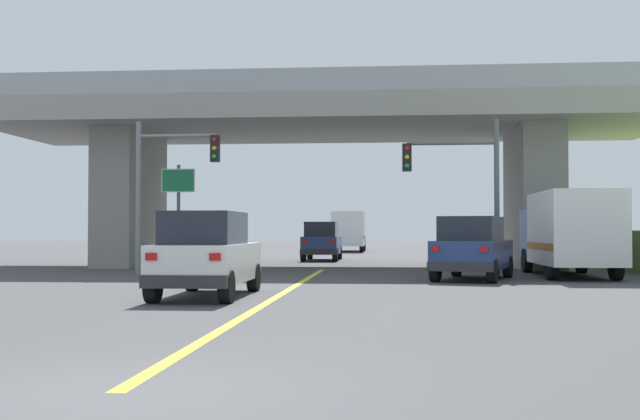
{
  "coord_description": "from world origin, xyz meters",
  "views": [
    {
      "loc": [
        2.65,
        -7.56,
        1.59
      ],
      "look_at": [
        0.75,
        14.41,
        2.15
      ],
      "focal_mm": 44.64,
      "sensor_mm": 36.0,
      "label": 1
    }
  ],
  "objects_px": {
    "sedan_oncoming": "(322,241)",
    "box_truck": "(569,232)",
    "traffic_signal_farside": "(166,175)",
    "semi_truck_distant": "(349,231)",
    "suv_lead": "(207,254)",
    "traffic_signal_nearside": "(464,178)",
    "suv_crossing": "(472,248)",
    "highway_sign": "(178,194)"
  },
  "relations": [
    {
      "from": "sedan_oncoming",
      "to": "highway_sign",
      "type": "relative_size",
      "value": 1.08
    },
    {
      "from": "sedan_oncoming",
      "to": "semi_truck_distant",
      "type": "xyz_separation_m",
      "value": [
        0.56,
        17.63,
        0.55
      ]
    },
    {
      "from": "traffic_signal_nearside",
      "to": "suv_crossing",
      "type": "bearing_deg",
      "value": -86.97
    },
    {
      "from": "suv_lead",
      "to": "sedan_oncoming",
      "type": "distance_m",
      "value": 23.04
    },
    {
      "from": "traffic_signal_nearside",
      "to": "semi_truck_distant",
      "type": "bearing_deg",
      "value": 99.87
    },
    {
      "from": "box_truck",
      "to": "traffic_signal_farside",
      "type": "relative_size",
      "value": 1.22
    },
    {
      "from": "box_truck",
      "to": "highway_sign",
      "type": "xyz_separation_m",
      "value": [
        -14.69,
        3.91,
        1.54
      ]
    },
    {
      "from": "suv_lead",
      "to": "highway_sign",
      "type": "xyz_separation_m",
      "value": [
        -4.22,
        13.09,
        2.05
      ]
    },
    {
      "from": "suv_crossing",
      "to": "traffic_signal_nearside",
      "type": "xyz_separation_m",
      "value": [
        -0.1,
        1.84,
        2.37
      ]
    },
    {
      "from": "suv_crossing",
      "to": "traffic_signal_nearside",
      "type": "bearing_deg",
      "value": 109.73
    },
    {
      "from": "traffic_signal_farside",
      "to": "semi_truck_distant",
      "type": "xyz_separation_m",
      "value": [
        5.05,
        31.29,
        -2.01
      ]
    },
    {
      "from": "box_truck",
      "to": "suv_lead",
      "type": "bearing_deg",
      "value": -138.73
    },
    {
      "from": "suv_crossing",
      "to": "traffic_signal_farside",
      "type": "xyz_separation_m",
      "value": [
        -10.65,
        2.21,
        2.55
      ]
    },
    {
      "from": "traffic_signal_nearside",
      "to": "highway_sign",
      "type": "distance_m",
      "value": 11.84
    },
    {
      "from": "suv_crossing",
      "to": "sedan_oncoming",
      "type": "distance_m",
      "value": 17.03
    },
    {
      "from": "box_truck",
      "to": "traffic_signal_farside",
      "type": "xyz_separation_m",
      "value": [
        -14.14,
        0.18,
        2.04
      ]
    },
    {
      "from": "traffic_signal_nearside",
      "to": "traffic_signal_farside",
      "type": "relative_size",
      "value": 0.98
    },
    {
      "from": "sedan_oncoming",
      "to": "traffic_signal_farside",
      "type": "bearing_deg",
      "value": -108.18
    },
    {
      "from": "suv_lead",
      "to": "semi_truck_distant",
      "type": "xyz_separation_m",
      "value": [
        1.37,
        40.65,
        0.55
      ]
    },
    {
      "from": "suv_lead",
      "to": "semi_truck_distant",
      "type": "bearing_deg",
      "value": 88.06
    },
    {
      "from": "suv_crossing",
      "to": "traffic_signal_farside",
      "type": "bearing_deg",
      "value": -175.0
    },
    {
      "from": "suv_crossing",
      "to": "highway_sign",
      "type": "distance_m",
      "value": 12.84
    },
    {
      "from": "highway_sign",
      "to": "sedan_oncoming",
      "type": "bearing_deg",
      "value": 63.12
    },
    {
      "from": "sedan_oncoming",
      "to": "highway_sign",
      "type": "distance_m",
      "value": 11.32
    },
    {
      "from": "suv_lead",
      "to": "sedan_oncoming",
      "type": "xyz_separation_m",
      "value": [
        0.81,
        23.02,
        -0.0
      ]
    },
    {
      "from": "box_truck",
      "to": "highway_sign",
      "type": "distance_m",
      "value": 15.28
    },
    {
      "from": "sedan_oncoming",
      "to": "traffic_signal_nearside",
      "type": "bearing_deg",
      "value": -66.61
    },
    {
      "from": "box_truck",
      "to": "sedan_oncoming",
      "type": "distance_m",
      "value": 16.88
    },
    {
      "from": "semi_truck_distant",
      "to": "traffic_signal_nearside",
      "type": "bearing_deg",
      "value": -80.13
    },
    {
      "from": "traffic_signal_nearside",
      "to": "suv_lead",
      "type": "bearing_deg",
      "value": -127.41
    },
    {
      "from": "highway_sign",
      "to": "semi_truck_distant",
      "type": "distance_m",
      "value": 28.16
    },
    {
      "from": "suv_crossing",
      "to": "sedan_oncoming",
      "type": "bearing_deg",
      "value": 127.93
    },
    {
      "from": "traffic_signal_nearside",
      "to": "traffic_signal_farside",
      "type": "bearing_deg",
      "value": 178.02
    },
    {
      "from": "suv_crossing",
      "to": "box_truck",
      "type": "relative_size",
      "value": 0.69
    },
    {
      "from": "suv_lead",
      "to": "traffic_signal_nearside",
      "type": "relative_size",
      "value": 0.86
    },
    {
      "from": "suv_lead",
      "to": "box_truck",
      "type": "distance_m",
      "value": 13.93
    },
    {
      "from": "traffic_signal_nearside",
      "to": "semi_truck_distant",
      "type": "distance_m",
      "value": 32.18
    },
    {
      "from": "highway_sign",
      "to": "traffic_signal_farside",
      "type": "bearing_deg",
      "value": -81.66
    },
    {
      "from": "sedan_oncoming",
      "to": "box_truck",
      "type": "bearing_deg",
      "value": -55.11
    },
    {
      "from": "box_truck",
      "to": "sedan_oncoming",
      "type": "xyz_separation_m",
      "value": [
        -9.65,
        13.84,
        -0.52
      ]
    },
    {
      "from": "sedan_oncoming",
      "to": "traffic_signal_nearside",
      "type": "height_order",
      "value": "traffic_signal_nearside"
    },
    {
      "from": "box_truck",
      "to": "suv_crossing",
      "type": "bearing_deg",
      "value": -149.78
    }
  ]
}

